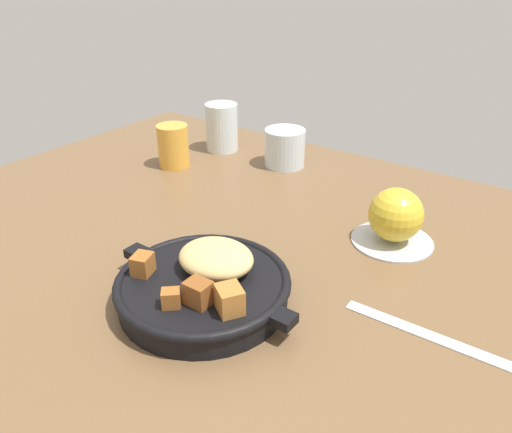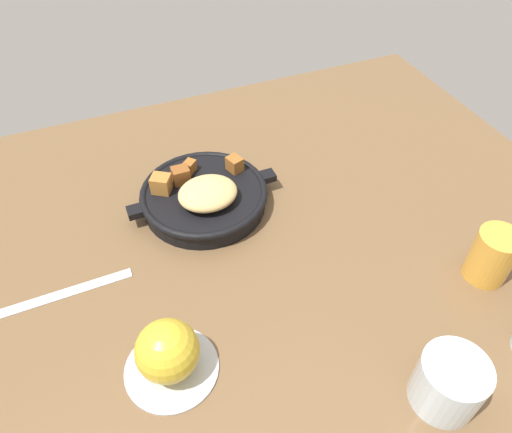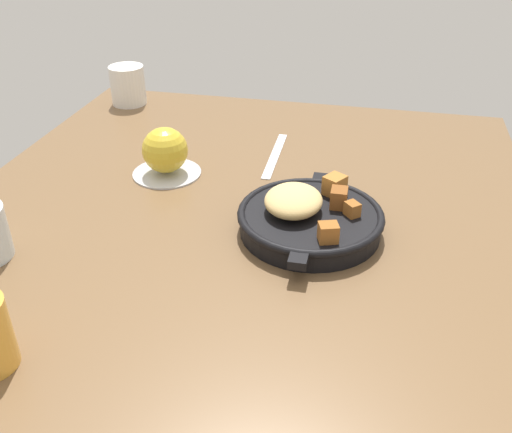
{
  "view_description": "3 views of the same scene",
  "coord_description": "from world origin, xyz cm",
  "px_view_note": "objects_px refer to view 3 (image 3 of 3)",
  "views": [
    {
      "loc": [
        37.7,
        -47.2,
        37.77
      ],
      "look_at": [
        2.25,
        1.97,
        5.51
      ],
      "focal_mm": 35.06,
      "sensor_mm": 36.0,
      "label": 1
    },
    {
      "loc": [
        18.15,
        46.32,
        56.39
      ],
      "look_at": [
        -0.72,
        0.23,
        6.16
      ],
      "focal_mm": 33.64,
      "sensor_mm": 36.0,
      "label": 2
    },
    {
      "loc": [
        -66.42,
        -18.84,
        45.3
      ],
      "look_at": [
        1.38,
        -3.74,
        3.11
      ],
      "focal_mm": 40.13,
      "sensor_mm": 36.0,
      "label": 3
    }
  ],
  "objects_px": {
    "butter_knife": "(275,155)",
    "ceramic_mug_white": "(128,85)",
    "red_apple": "(165,150)",
    "cast_iron_skillet": "(309,217)"
  },
  "relations": [
    {
      "from": "cast_iron_skillet",
      "to": "ceramic_mug_white",
      "type": "xyz_separation_m",
      "value": [
        0.44,
        0.47,
        0.02
      ]
    },
    {
      "from": "red_apple",
      "to": "ceramic_mug_white",
      "type": "relative_size",
      "value": 0.92
    },
    {
      "from": "cast_iron_skillet",
      "to": "ceramic_mug_white",
      "type": "height_order",
      "value": "ceramic_mug_white"
    },
    {
      "from": "red_apple",
      "to": "butter_knife",
      "type": "bearing_deg",
      "value": -56.45
    },
    {
      "from": "cast_iron_skillet",
      "to": "red_apple",
      "type": "height_order",
      "value": "red_apple"
    },
    {
      "from": "cast_iron_skillet",
      "to": "red_apple",
      "type": "distance_m",
      "value": 0.3
    },
    {
      "from": "cast_iron_skillet",
      "to": "butter_knife",
      "type": "xyz_separation_m",
      "value": [
        0.24,
        0.1,
        -0.02
      ]
    },
    {
      "from": "butter_knife",
      "to": "ceramic_mug_white",
      "type": "relative_size",
      "value": 2.29
    },
    {
      "from": "butter_knife",
      "to": "ceramic_mug_white",
      "type": "distance_m",
      "value": 0.43
    },
    {
      "from": "red_apple",
      "to": "ceramic_mug_white",
      "type": "xyz_separation_m",
      "value": [
        0.31,
        0.2,
        -0.0
      ]
    }
  ]
}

